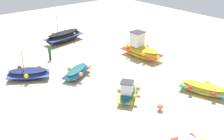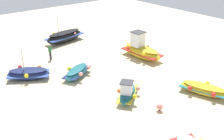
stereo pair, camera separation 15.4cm
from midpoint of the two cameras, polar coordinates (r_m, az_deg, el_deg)
The scene contains 9 objects.
ground_plane at distance 20.59m, azimuth -7.65°, elevation -5.65°, with size 59.43×59.43×0.00m, color beige.
fishing_boat_0 at distance 32.11m, azimuth -10.28°, elevation 7.02°, with size 2.44×5.09×3.46m.
fishing_boat_1 at distance 27.23m, azimuth 5.91°, elevation 4.28°, with size 4.65×2.20×2.64m.
fishing_boat_3 at distance 23.41m, azimuth -7.61°, elevation -0.45°, with size 2.72×3.42×0.93m.
fishing_boat_4 at distance 23.83m, azimuth -17.52°, elevation -0.81°, with size 3.10×3.76×2.77m.
fishing_boat_5 at distance 19.93m, azimuth 3.16°, elevation -4.81°, with size 2.67×3.06×1.65m.
fishing_boat_6 at distance 21.81m, azimuth 18.76°, elevation -3.82°, with size 3.99×2.58×0.84m.
person_walking at distance 27.15m, azimuth -13.26°, elevation 3.92°, with size 0.32×0.32×1.62m.
mooring_buoy_0 at distance 18.93m, azimuth 9.93°, elevation -7.66°, with size 0.46×0.46×0.56m.
Camera 1 is at (-15.26, 8.98, 10.48)m, focal length 43.13 mm.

